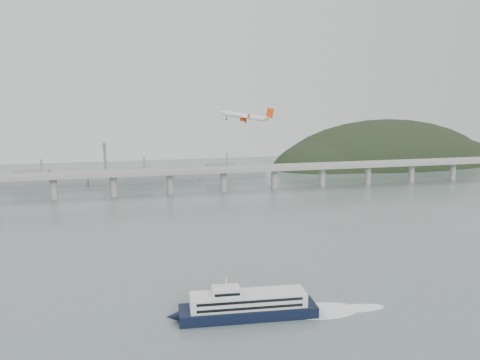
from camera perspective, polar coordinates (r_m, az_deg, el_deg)
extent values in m
plane|color=slate|center=(248.98, 3.10, -10.31)|extent=(900.00, 900.00, 0.00)
cube|color=gray|center=(433.94, -4.62, 1.08)|extent=(800.00, 22.00, 2.20)
cube|color=gray|center=(423.40, -4.39, 1.14)|extent=(800.00, 0.60, 1.80)
cube|color=gray|center=(443.90, -4.85, 1.54)|extent=(800.00, 0.60, 1.80)
cylinder|color=gray|center=(434.42, -21.77, -0.99)|extent=(6.00, 6.00, 21.00)
cylinder|color=gray|center=(430.27, -15.17, -0.72)|extent=(6.00, 6.00, 21.00)
cylinder|color=gray|center=(431.91, -8.53, -0.45)|extent=(6.00, 6.00, 21.00)
cylinder|color=gray|center=(439.27, -2.03, -0.17)|extent=(6.00, 6.00, 21.00)
cylinder|color=gray|center=(452.07, 4.18, 0.09)|extent=(6.00, 6.00, 21.00)
cylinder|color=gray|center=(469.88, 9.99, 0.34)|extent=(6.00, 6.00, 21.00)
cylinder|color=gray|center=(492.14, 15.32, 0.56)|extent=(6.00, 6.00, 21.00)
cylinder|color=gray|center=(518.28, 20.16, 0.76)|extent=(6.00, 6.00, 21.00)
cylinder|color=gray|center=(547.74, 24.50, 0.94)|extent=(6.00, 6.00, 21.00)
ellipsoid|color=black|center=(657.22, 17.33, 0.29)|extent=(320.00, 150.00, 156.00)
ellipsoid|color=black|center=(603.62, 10.11, 0.35)|extent=(140.00, 110.00, 96.00)
ellipsoid|color=black|center=(716.76, 23.05, 0.15)|extent=(220.00, 140.00, 120.00)
cube|color=slate|center=(506.55, -22.94, -0.24)|extent=(95.67, 20.15, 8.00)
cube|color=slate|center=(506.93, -24.06, 0.61)|extent=(33.90, 15.02, 8.00)
cylinder|color=slate|center=(504.22, -23.06, 1.55)|extent=(1.60, 1.60, 14.00)
cube|color=slate|center=(495.49, -11.54, 0.13)|extent=(110.55, 21.43, 8.00)
cube|color=slate|center=(493.93, -12.85, 1.00)|extent=(39.01, 16.73, 8.00)
cylinder|color=slate|center=(493.10, -11.61, 1.97)|extent=(1.60, 1.60, 14.00)
cube|color=slate|center=(516.64, -1.58, 0.72)|extent=(85.00, 13.60, 8.00)
cube|color=slate|center=(513.71, -2.51, 1.57)|extent=(29.75, 11.90, 8.00)
cylinder|color=slate|center=(514.36, -1.58, 2.48)|extent=(1.60, 1.60, 14.00)
cube|color=slate|center=(527.85, -16.12, 2.29)|extent=(3.00, 3.00, 40.00)
cube|color=slate|center=(515.97, -16.25, 4.13)|extent=(3.00, 28.00, 3.00)
cube|color=black|center=(193.74, 0.98, -15.69)|extent=(55.73, 17.74, 4.39)
cone|color=black|center=(191.28, -8.15, -16.15)|extent=(5.83, 4.83, 4.39)
cube|color=silver|center=(191.67, 0.99, -14.36)|extent=(46.81, 14.81, 5.48)
cube|color=black|center=(186.12, 1.30, -14.65)|extent=(41.53, 3.69, 1.10)
cube|color=black|center=(187.22, 1.29, -15.38)|extent=(41.53, 3.69, 1.10)
cube|color=black|center=(196.09, 0.70, -13.33)|extent=(41.53, 3.69, 1.10)
cube|color=black|center=(197.14, 0.69, -14.03)|extent=(41.53, 3.69, 1.10)
cube|color=silver|center=(188.78, -1.71, -13.37)|extent=(11.57, 8.57, 2.85)
cube|color=black|center=(185.24, -1.55, -13.84)|extent=(9.84, 0.96, 1.10)
cylinder|color=silver|center=(187.43, -1.71, -12.39)|extent=(0.59, 0.59, 4.39)
ellipsoid|color=white|center=(201.82, 9.92, -15.42)|extent=(32.79, 18.40, 0.22)
ellipsoid|color=white|center=(207.01, 14.08, -14.91)|extent=(24.26, 9.87, 0.22)
cylinder|color=white|center=(323.02, 0.58, 7.80)|extent=(28.14, 13.10, 7.82)
cone|color=white|center=(323.97, -2.28, 8.22)|extent=(5.52, 4.95, 4.23)
cone|color=white|center=(322.90, 3.55, 7.43)|extent=(6.25, 4.89, 4.38)
cube|color=white|center=(322.98, 0.73, 7.59)|extent=(14.52, 34.45, 2.88)
cube|color=white|center=(322.89, 3.39, 7.58)|extent=(6.52, 12.58, 1.36)
cube|color=red|center=(322.98, 3.67, 8.14)|extent=(5.45, 1.69, 7.19)
cylinder|color=red|center=(328.59, 0.46, 7.38)|extent=(5.08, 3.72, 2.95)
cylinder|color=black|center=(328.67, 0.09, 7.43)|extent=(1.35, 2.38, 2.36)
cube|color=white|center=(328.59, 0.49, 7.55)|extent=(2.66, 0.97, 1.59)
cylinder|color=red|center=(317.45, 0.39, 7.39)|extent=(5.08, 3.72, 2.95)
cylinder|color=black|center=(317.53, 0.01, 7.45)|extent=(1.35, 2.38, 2.36)
cube|color=white|center=(317.46, 0.42, 7.58)|extent=(2.66, 0.97, 1.59)
cylinder|color=black|center=(325.60, 0.70, 7.27)|extent=(0.83, 0.47, 2.47)
cylinder|color=black|center=(325.60, 0.67, 7.08)|extent=(1.34, 0.71, 1.29)
cylinder|color=black|center=(320.33, 0.67, 7.28)|extent=(0.83, 0.47, 2.47)
cylinder|color=black|center=(320.33, 0.64, 7.08)|extent=(1.34, 0.71, 1.29)
cylinder|color=black|center=(323.64, -1.64, 7.62)|extent=(0.83, 0.47, 2.47)
cylinder|color=black|center=(323.64, -1.67, 7.43)|extent=(1.34, 0.71, 1.29)
cube|color=red|center=(340.15, 1.19, 7.71)|extent=(1.97, 0.67, 2.65)
cube|color=red|center=(305.72, 1.05, 7.80)|extent=(1.97, 0.67, 2.65)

